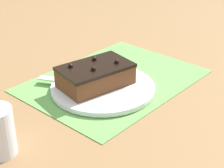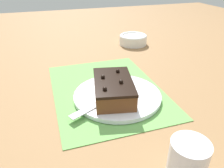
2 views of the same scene
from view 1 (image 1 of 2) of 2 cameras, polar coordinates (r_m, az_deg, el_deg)
ground_plane at (r=1.01m, az=0.30°, el=0.48°), size 3.00×3.00×0.00m
placemat_woven at (r=1.01m, az=0.30°, el=0.59°), size 0.46×0.34×0.00m
cake_plate at (r=0.95m, az=-1.41°, el=-0.54°), size 0.26×0.26×0.01m
chocolate_cake at (r=0.94m, az=-2.74°, el=1.44°), size 0.20×0.14×0.06m
serving_knife at (r=0.96m, az=-3.31°, el=0.25°), size 0.11×0.20×0.01m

